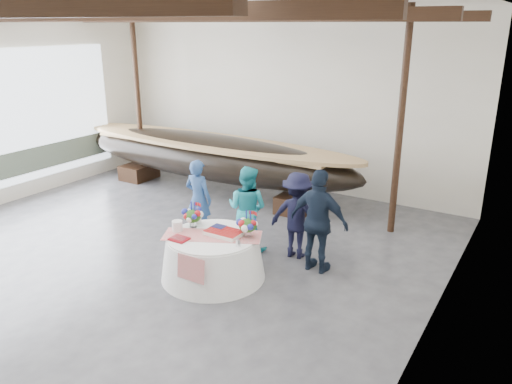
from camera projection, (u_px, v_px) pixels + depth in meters
The scene contains 11 objects.
floor at pixel (118, 272), 8.72m from camera, with size 10.00×12.00×0.01m, color #3D3D42.
wall_back at pixel (284, 101), 12.85m from camera, with size 10.00×0.02×4.50m, color silver.
wall_right at pixel (423, 202), 5.53m from camera, with size 0.02×12.00×4.50m, color silver.
pavilion_structure at pixel (131, 32), 8.05m from camera, with size 9.80×11.76×4.50m.
longboat_display at pixel (209, 156), 12.48m from camera, with size 8.21×1.64×1.54m.
banquet_table at pixel (213, 256), 8.47m from camera, with size 1.78×1.78×0.76m.
tabletop_items at pixel (216, 224), 8.45m from camera, with size 1.71×1.22×0.40m.
guest_woman_blue at pixel (199, 199), 9.97m from camera, with size 0.59×0.39×1.62m, color navy.
guest_woman_teal at pixel (247, 208), 9.41m from camera, with size 0.80×0.62×1.65m, color teal.
guest_man_left at pixel (297, 215), 9.10m from camera, with size 1.05×0.60×1.62m, color black.
guest_man_right at pixel (319, 222), 8.52m from camera, with size 1.08×0.45×1.84m, color black.
Camera 1 is at (6.14, -5.40, 4.13)m, focal length 35.00 mm.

